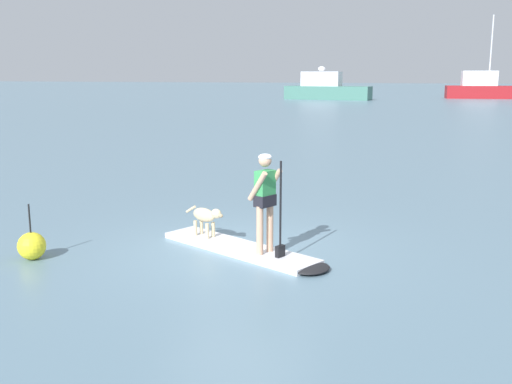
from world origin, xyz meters
TOP-DOWN VIEW (x-y plane):
  - ground_plane at (0.00, 0.00)m, footprint 400.00×400.00m
  - paddleboard at (0.21, -0.09)m, footprint 3.58×2.13m
  - person_paddler at (0.60, -0.27)m, footprint 0.68×0.60m
  - dog at (-0.79, 0.36)m, footprint 0.96×0.49m
  - moored_boat_starboard at (-11.87, 63.62)m, footprint 10.97×3.65m
  - moored_boat_port at (6.82, 73.54)m, footprint 9.88×4.25m
  - marker_buoy at (-3.22, -1.61)m, footprint 0.48×0.48m

SIDE VIEW (x-z plane):
  - ground_plane at x=0.00m, z-range 0.00..0.00m
  - paddleboard at x=0.21m, z-range 0.00..0.10m
  - marker_buoy at x=-3.22m, z-range -0.25..0.73m
  - dog at x=-0.79m, z-range 0.20..0.79m
  - person_paddler at x=0.60m, z-range 0.24..1.97m
  - moored_boat_starboard at x=-11.87m, z-range -0.74..3.34m
  - moored_boat_port at x=6.82m, z-range -3.93..6.62m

